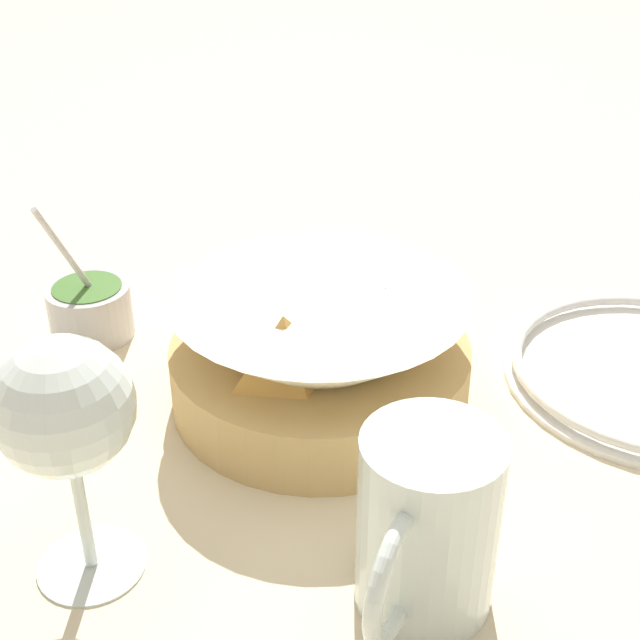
{
  "coord_description": "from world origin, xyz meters",
  "views": [
    {
      "loc": [
        0.48,
        0.22,
        0.38
      ],
      "look_at": [
        0.01,
        -0.01,
        0.07
      ],
      "focal_mm": 50.0,
      "sensor_mm": 36.0,
      "label": 1
    }
  ],
  "objects_px": {
    "wine_glass": "(65,414)",
    "sauce_cup": "(90,308)",
    "food_basket": "(320,354)",
    "beer_mug": "(426,531)"
  },
  "relations": [
    {
      "from": "food_basket",
      "to": "wine_glass",
      "type": "bearing_deg",
      "value": -12.51
    },
    {
      "from": "beer_mug",
      "to": "sauce_cup",
      "type": "bearing_deg",
      "value": -112.81
    },
    {
      "from": "food_basket",
      "to": "sauce_cup",
      "type": "relative_size",
      "value": 1.67
    },
    {
      "from": "beer_mug",
      "to": "food_basket",
      "type": "bearing_deg",
      "value": -137.35
    },
    {
      "from": "sauce_cup",
      "to": "wine_glass",
      "type": "xyz_separation_m",
      "value": [
        0.2,
        0.16,
        0.08
      ]
    },
    {
      "from": "food_basket",
      "to": "wine_glass",
      "type": "distance_m",
      "value": 0.22
    },
    {
      "from": "food_basket",
      "to": "wine_glass",
      "type": "relative_size",
      "value": 1.42
    },
    {
      "from": "wine_glass",
      "to": "sauce_cup",
      "type": "bearing_deg",
      "value": -141.75
    },
    {
      "from": "food_basket",
      "to": "beer_mug",
      "type": "distance_m",
      "value": 0.19
    },
    {
      "from": "food_basket",
      "to": "wine_glass",
      "type": "height_order",
      "value": "wine_glass"
    }
  ]
}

